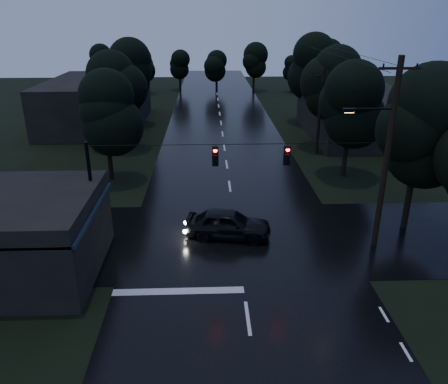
{
  "coord_description": "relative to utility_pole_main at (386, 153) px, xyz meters",
  "views": [
    {
      "loc": [
        -1.56,
        -9.78,
        11.78
      ],
      "look_at": [
        -0.7,
        12.75,
        2.54
      ],
      "focal_mm": 35.0,
      "sensor_mm": 36.0,
      "label": 1
    }
  ],
  "objects": [
    {
      "name": "span_signals",
      "position": [
        -6.85,
        -0.01,
        -0.01
      ],
      "size": [
        15.0,
        0.37,
        1.12
      ],
      "color": "black",
      "rests_on": "ground"
    },
    {
      "name": "utility_pole_far",
      "position": [
        0.89,
        17.0,
        -1.38
      ],
      "size": [
        2.0,
        0.3,
        7.5
      ],
      "color": "black",
      "rests_on": "ground"
    },
    {
      "name": "tree_right_c",
      "position": [
        2.79,
        29.0,
        1.11
      ],
      "size": [
        4.76,
        4.76,
        10.03
      ],
      "color": "black",
      "rests_on": "ground"
    },
    {
      "name": "tree_corner_near",
      "position": [
        2.59,
        2.0,
        0.74
      ],
      "size": [
        4.48,
        4.48,
        9.44
      ],
      "color": "black",
      "rests_on": "ground"
    },
    {
      "name": "building_far_left",
      "position": [
        -21.41,
        29.0,
        -2.76
      ],
      "size": [
        10.0,
        16.0,
        5.0
      ],
      "primitive_type": "cube",
      "color": "black",
      "rests_on": "ground"
    },
    {
      "name": "tree_right_a",
      "position": [
        1.59,
        11.0,
        0.36
      ],
      "size": [
        4.2,
        4.2,
        8.85
      ],
      "color": "black",
      "rests_on": "ground"
    },
    {
      "name": "tree_left_c",
      "position": [
        -17.61,
        29.0,
        0.74
      ],
      "size": [
        4.48,
        4.48,
        9.44
      ],
      "color": "black",
      "rests_on": "ground"
    },
    {
      "name": "tree_left_b",
      "position": [
        -17.01,
        19.0,
        0.36
      ],
      "size": [
        4.2,
        4.2,
        8.85
      ],
      "color": "black",
      "rests_on": "ground"
    },
    {
      "name": "tree_right_b",
      "position": [
        2.19,
        19.0,
        0.74
      ],
      "size": [
        4.48,
        4.48,
        9.44
      ],
      "color": "black",
      "rests_on": "ground"
    },
    {
      "name": "building_far_right",
      "position": [
        6.59,
        23.0,
        -3.06
      ],
      "size": [
        10.0,
        14.0,
        4.4
      ],
      "primitive_type": "cube",
      "color": "black",
      "rests_on": "ground"
    },
    {
      "name": "tree_left_a",
      "position": [
        -16.41,
        11.0,
        -0.02
      ],
      "size": [
        3.92,
        3.92,
        8.26
      ],
      "color": "black",
      "rests_on": "ground"
    },
    {
      "name": "main_road",
      "position": [
        -7.41,
        19.0,
        -5.26
      ],
      "size": [
        12.0,
        120.0,
        0.02
      ],
      "primitive_type": "cube",
      "color": "black",
      "rests_on": "ground"
    },
    {
      "name": "cross_street",
      "position": [
        -7.41,
        1.0,
        -5.26
      ],
      "size": [
        60.0,
        9.0,
        0.02
      ],
      "primitive_type": "cube",
      "color": "black",
      "rests_on": "ground"
    },
    {
      "name": "anchor_pole_left",
      "position": [
        -14.91,
        0.0,
        -2.26
      ],
      "size": [
        0.18,
        0.18,
        6.0
      ],
      "primitive_type": "cylinder",
      "color": "black",
      "rests_on": "ground"
    },
    {
      "name": "car",
      "position": [
        -7.89,
        1.24,
        -4.44
      ],
      "size": [
        5.04,
        2.71,
        1.63
      ],
      "primitive_type": "imported",
      "rotation": [
        0.0,
        0.0,
        1.4
      ],
      "color": "black",
      "rests_on": "ground"
    },
    {
      "name": "utility_pole_main",
      "position": [
        0.0,
        0.0,
        0.0
      ],
      "size": [
        3.5,
        0.3,
        10.0
      ],
      "color": "black",
      "rests_on": "ground"
    }
  ]
}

